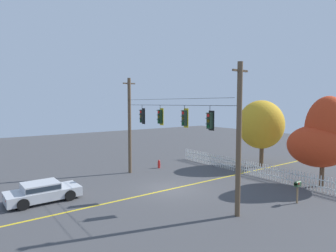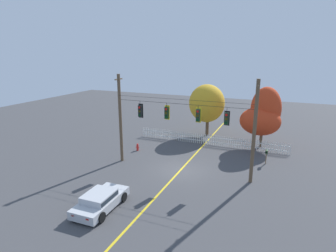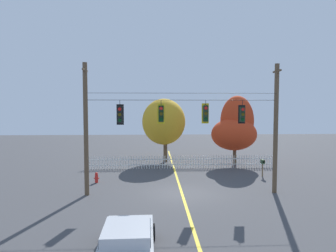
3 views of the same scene
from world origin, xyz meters
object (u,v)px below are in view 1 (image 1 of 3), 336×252
at_px(fire_hydrant, 159,164).
at_px(traffic_signal_northbound_secondary, 185,118).
at_px(traffic_signal_eastbound_side, 142,116).
at_px(parked_car, 42,191).
at_px(autumn_maple_near_fence, 262,124).
at_px(autumn_maple_mid, 322,138).
at_px(roadside_mailbox, 298,185).
at_px(traffic_signal_westbound_side, 160,117).
at_px(traffic_signal_northbound_primary, 210,121).

bearing_deg(fire_hydrant, traffic_signal_northbound_secondary, -22.38).
height_order(traffic_signal_eastbound_side, parked_car, traffic_signal_eastbound_side).
relative_size(autumn_maple_near_fence, autumn_maple_mid, 0.96).
relative_size(autumn_maple_near_fence, roadside_mailbox, 4.66).
relative_size(traffic_signal_westbound_side, traffic_signal_northbound_primary, 1.00).
distance_m(autumn_maple_mid, roadside_mailbox, 5.25).
xyz_separation_m(autumn_maple_near_fence, parked_car, (-1.98, -18.54, -3.35)).
relative_size(traffic_signal_northbound_primary, roadside_mailbox, 1.08).
height_order(parked_car, roadside_mailbox, roadside_mailbox).
distance_m(traffic_signal_northbound_secondary, roadside_mailbox, 7.75).
height_order(traffic_signal_westbound_side, fire_hydrant, traffic_signal_westbound_side).
xyz_separation_m(autumn_maple_mid, parked_car, (-8.35, -16.55, -2.83)).
bearing_deg(parked_car, traffic_signal_eastbound_side, 98.14).
relative_size(traffic_signal_eastbound_side, traffic_signal_westbound_side, 1.04).
bearing_deg(traffic_signal_eastbound_side, traffic_signal_northbound_secondary, -0.00).
bearing_deg(roadside_mailbox, autumn_maple_mid, 100.80).
xyz_separation_m(traffic_signal_northbound_primary, autumn_maple_near_fence, (-4.34, 10.90, -0.92)).
distance_m(traffic_signal_eastbound_side, traffic_signal_westbound_side, 2.46).
bearing_deg(autumn_maple_mid, traffic_signal_northbound_secondary, -115.71).
distance_m(traffic_signal_northbound_secondary, fire_hydrant, 9.01).
bearing_deg(parked_car, fire_hydrant, 106.40).
xyz_separation_m(traffic_signal_northbound_primary, fire_hydrant, (-9.43, 2.96, -4.51)).
height_order(traffic_signal_northbound_secondary, roadside_mailbox, traffic_signal_northbound_secondary).
distance_m(traffic_signal_eastbound_side, autumn_maple_near_fence, 11.36).
relative_size(traffic_signal_northbound_primary, fire_hydrant, 1.94).
distance_m(traffic_signal_westbound_side, autumn_maple_near_fence, 10.96).
bearing_deg(autumn_maple_mid, traffic_signal_northbound_primary, -102.90).
distance_m(traffic_signal_northbound_secondary, traffic_signal_northbound_primary, 2.25).
xyz_separation_m(traffic_signal_northbound_primary, autumn_maple_mid, (2.04, 8.91, -1.43)).
bearing_deg(traffic_signal_northbound_secondary, roadside_mailbox, 39.81).
xyz_separation_m(traffic_signal_northbound_secondary, parked_car, (-4.06, -7.65, -4.32)).
bearing_deg(fire_hydrant, traffic_signal_westbound_side, -33.39).
height_order(traffic_signal_westbound_side, autumn_maple_mid, autumn_maple_mid).
bearing_deg(autumn_maple_near_fence, traffic_signal_northbound_secondary, -79.15).
height_order(traffic_signal_eastbound_side, traffic_signal_northbound_secondary, same).
relative_size(traffic_signal_westbound_side, traffic_signal_northbound_secondary, 1.01).
bearing_deg(autumn_maple_mid, parked_car, -116.78).
distance_m(traffic_signal_northbound_primary, parked_car, 10.79).
height_order(traffic_signal_northbound_primary, roadside_mailbox, traffic_signal_northbound_primary).
relative_size(traffic_signal_northbound_primary, autumn_maple_mid, 0.22).
relative_size(fire_hydrant, roadside_mailbox, 0.56).
relative_size(traffic_signal_northbound_secondary, traffic_signal_northbound_primary, 0.99).
bearing_deg(traffic_signal_eastbound_side, roadside_mailbox, 22.64).
relative_size(traffic_signal_eastbound_side, fire_hydrant, 2.02).
xyz_separation_m(traffic_signal_eastbound_side, traffic_signal_northbound_primary, (7.41, -0.00, 0.01)).
xyz_separation_m(traffic_signal_westbound_side, autumn_maple_mid, (6.99, 8.91, -1.47)).
height_order(traffic_signal_westbound_side, autumn_maple_near_fence, autumn_maple_near_fence).
bearing_deg(traffic_signal_northbound_secondary, traffic_signal_eastbound_side, 180.00).
bearing_deg(traffic_signal_northbound_primary, parked_car, -129.55).
bearing_deg(fire_hydrant, parked_car, -73.60).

